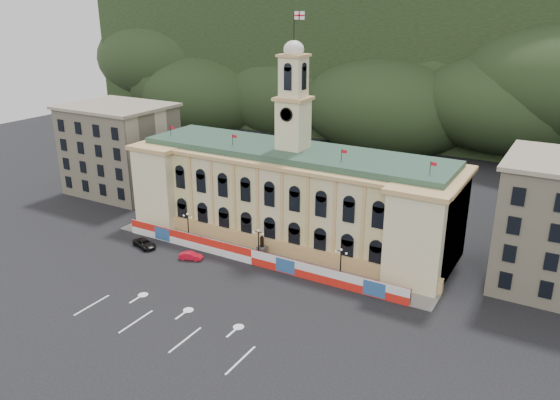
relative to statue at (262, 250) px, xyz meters
The scene contains 13 objects.
ground 18.04m from the statue, 90.00° to the right, with size 260.00×260.00×0.00m, color black.
lane_markings 23.03m from the statue, 90.00° to the right, with size 26.00×10.00×0.02m, color white, non-canonical shape.
hill_ridge 105.59m from the statue, 89.98° to the left, with size 230.00×80.00×64.00m.
city_hall 11.71m from the statue, 90.00° to the left, with size 56.20×17.60×37.10m.
side_building_left 45.63m from the statue, 163.26° to the left, with size 21.00×17.00×18.60m.
hoarding_fence 2.93m from the statue, 88.90° to the right, with size 50.00×0.44×2.50m.
pavement 1.13m from the statue, 90.00° to the right, with size 56.00×5.50×0.16m, color slate.
statue is the anchor object (origin of this frame).
lamp_left 14.16m from the statue, behind, with size 1.96×0.44×5.15m.
lamp_center 2.14m from the statue, 90.00° to the right, with size 1.96×0.44×5.15m.
lamp_right 14.16m from the statue, ahead, with size 1.96×0.44×5.15m.
red_sedan 11.26m from the statue, 145.26° to the right, with size 3.96×2.45×1.23m, color red.
black_suv 19.91m from the statue, 160.54° to the right, with size 5.16×3.45×1.31m, color black.
Camera 1 is at (41.86, -48.78, 38.08)m, focal length 35.00 mm.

